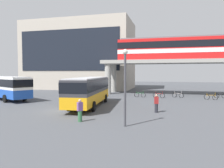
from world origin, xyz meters
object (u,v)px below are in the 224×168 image
bicycle_black (220,96)px  pedestrian_at_kerb (80,111)px  bicycle_silver (178,95)px  bus_main (89,89)px  station_building (80,56)px  bicycle_red (159,95)px  pedestrian_near_building (156,104)px  train (195,48)px  bus_secondary (5,85)px  pedestrian_walking_across (87,93)px  bicycle_green (140,95)px  bicycle_orange (211,97)px

bicycle_black → pedestrian_at_kerb: (-14.16, -19.42, 0.46)m
bicycle_silver → bicycle_black: same height
bus_main → pedestrian_at_kerb: bus_main is taller
station_building → bicycle_silver: (21.84, -14.14, -7.37)m
bicycle_red → pedestrian_near_building: (0.19, -12.15, 0.45)m
bicycle_silver → pedestrian_near_building: bearing=-101.2°
train → bus_secondary: bearing=-153.5°
train → bus_main: 21.20m
bus_main → bus_secondary: same height
station_building → pedestrian_at_kerb: station_building is taller
train → pedestrian_walking_across: 19.29m
bicycle_silver → pedestrian_near_building: (-2.59, -13.14, 0.45)m
train → bus_secondary: 29.93m
bus_main → station_building: bearing=114.9°
train → bicycle_silver: 9.26m
bicycle_green → bicycle_red: (2.85, -0.23, 0.00)m
bicycle_green → pedestrian_near_building: size_ratio=1.04×
bicycle_green → bicycle_red: same height
station_building → bicycle_orange: station_building is taller
bicycle_silver → bicycle_red: 2.95m
bicycle_green → pedestrian_walking_across: (-7.56, -2.77, 0.40)m
train → bus_main: size_ratio=2.29×
bicycle_orange → bicycle_black: (1.74, 2.41, 0.00)m
bus_secondary → pedestrian_at_kerb: (15.39, -9.98, -1.17)m
bicycle_red → station_building: bearing=141.6°
bus_main → bicycle_green: 11.46m
bus_secondary → bicycle_orange: (27.82, 7.03, -1.63)m
train → bicycle_orange: train is taller
bicycle_green → pedestrian_near_building: 12.76m
bus_secondary → pedestrian_walking_across: size_ratio=6.72×
bicycle_black → station_building: bearing=154.7°
station_building → bicycle_green: 23.21m
pedestrian_near_building → pedestrian_walking_across: bearing=137.8°
bicycle_silver → bicycle_black: (6.07, 0.95, 0.00)m
bus_secondary → bicycle_green: bearing=23.4°
bicycle_red → bicycle_orange: bearing=-3.8°
bicycle_silver → bicycle_green: size_ratio=0.93×
bus_main → pedestrian_walking_across: size_ratio=6.90×
bicycle_black → pedestrian_near_building: bearing=-121.6°
bus_main → pedestrian_walking_across: bearing=112.3°
bicycle_black → bicycle_green: bearing=-171.7°
bicycle_silver → pedestrian_walking_across: size_ratio=1.02×
train → bicycle_silver: bearing=-121.0°
pedestrian_near_building → bicycle_green: bearing=103.8°
bicycle_black → pedestrian_at_kerb: pedestrian_at_kerb is taller
station_building → train: 26.39m
bus_main → bus_secondary: bearing=168.5°
station_building → bicycle_silver: bearing=-32.9°
station_building → bicycle_black: 31.74m
pedestrian_at_kerb → station_building: bearing=112.9°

